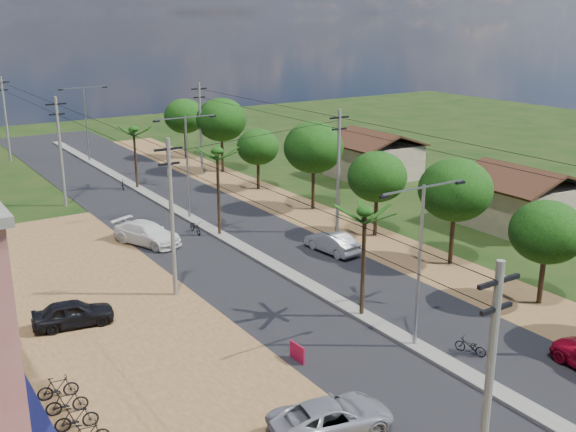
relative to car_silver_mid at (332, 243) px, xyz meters
name	(u,v)px	position (x,y,z in m)	size (l,w,h in m)	color
ground	(414,347)	(-4.61, -12.76, -0.69)	(160.00, 160.00, 0.00)	black
road	(255,256)	(-4.61, 2.24, -0.67)	(12.00, 110.00, 0.04)	black
median	(233,242)	(-4.61, 5.24, -0.60)	(1.00, 90.00, 0.18)	#605E56
dirt_lot_west	(51,362)	(-19.61, -4.76, -0.67)	(18.00, 46.00, 0.04)	brown
dirt_shoulder_east	(356,234)	(3.89, 2.24, -0.67)	(5.00, 90.00, 0.03)	brown
house_east_near	(520,194)	(15.39, -2.76, 1.71)	(7.60, 7.50, 4.60)	gray
house_east_far	(374,153)	(16.39, 15.24, 1.71)	(7.60, 7.50, 4.60)	gray
tree_east_b	(547,232)	(4.69, -12.76, 3.43)	(4.00, 4.00, 5.83)	black
tree_east_c	(455,190)	(5.09, -5.76, 4.18)	(4.60, 4.60, 6.83)	black
tree_east_d	(377,177)	(4.79, 1.24, 3.65)	(4.20, 4.20, 6.13)	black
tree_east_e	(314,148)	(4.99, 9.24, 4.40)	(4.80, 4.80, 7.14)	black
tree_east_f	(258,147)	(4.59, 17.24, 3.20)	(3.80, 3.80, 5.52)	black
tree_east_g	(221,120)	(5.19, 25.24, 4.55)	(5.00, 5.00, 7.38)	black
tree_east_h	(184,116)	(4.89, 33.24, 3.95)	(4.40, 4.40, 6.52)	black
palm_median_near	(365,216)	(-4.61, -8.76, 4.85)	(2.00, 2.00, 6.15)	black
palm_median_mid	(217,155)	(-4.61, 7.24, 5.21)	(2.00, 2.00, 6.55)	black
palm_median_far	(134,132)	(-4.61, 23.24, 4.57)	(2.00, 2.00, 5.85)	black
streetlight_near	(420,253)	(-4.61, -12.76, 4.10)	(5.10, 0.18, 8.00)	gray
streetlight_mid	(187,158)	(-4.61, 12.24, 4.10)	(5.10, 0.18, 8.00)	gray
streetlight_far	(86,117)	(-4.61, 37.24, 4.10)	(5.10, 0.18, 8.00)	gray
utility_pole_w_a	(487,400)	(-11.61, -22.76, 4.07)	(1.60, 0.24, 9.00)	#605E56
utility_pole_w_b	(172,215)	(-11.61, -0.76, 4.07)	(1.60, 0.24, 9.00)	#605E56
utility_pole_w_c	(60,149)	(-11.61, 21.24, 4.07)	(1.60, 0.24, 9.00)	#605E56
utility_pole_w_d	(5,117)	(-11.61, 42.24, 4.07)	(1.60, 0.24, 9.00)	#605E56
utility_pole_e_b	(338,169)	(2.89, 3.24, 4.07)	(1.60, 0.24, 9.00)	#605E56
utility_pole_e_c	(200,127)	(2.89, 25.24, 4.07)	(1.60, 0.24, 9.00)	#605E56
car_silver_mid	(332,243)	(0.00, 0.00, 0.00)	(1.46, 4.17, 1.38)	#95969C
car_white_far	(147,234)	(-9.61, 8.37, 0.07)	(2.12, 5.20, 1.51)	silver
car_parked_silver	(332,418)	(-12.11, -16.15, -0.02)	(2.23, 4.84, 1.34)	#95969C
car_parked_dark	(73,314)	(-17.59, -1.57, 0.00)	(1.62, 4.02, 1.37)	black
moto_rider_east	(470,347)	(-2.98, -14.74, -0.29)	(0.53, 1.53, 0.80)	black
moto_rider_west_a	(195,227)	(-5.81, 8.69, -0.21)	(0.63, 1.82, 0.95)	black
moto_rider_west_b	(123,185)	(-5.81, 23.70, -0.24)	(0.42, 1.48, 0.89)	black
roadside_sign	(297,353)	(-10.11, -10.85, -0.25)	(0.11, 1.07, 0.89)	maroon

